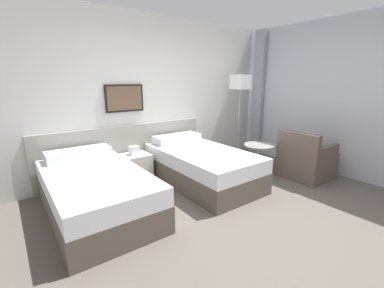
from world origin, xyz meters
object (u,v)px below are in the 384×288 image
bed_near_window (201,166)px  side_table (259,154)px  armchair (306,162)px  floor_lamp (240,87)px  nightstand (135,167)px  bed_near_door (96,192)px

bed_near_window → side_table: 1.06m
side_table → armchair: size_ratio=0.67×
floor_lamp → armchair: bearing=-80.3°
nightstand → armchair: armchair is taller
nightstand → armchair: size_ratio=0.72×
armchair → floor_lamp: bearing=10.1°
bed_near_window → armchair: size_ratio=2.34×
floor_lamp → side_table: bearing=-112.6°
nightstand → bed_near_door: bearing=-140.1°
bed_near_door → bed_near_window: (1.68, 0.00, 0.00)m
bed_near_window → side_table: bed_near_window is taller
bed_near_window → nightstand: bearing=140.1°
nightstand → floor_lamp: bearing=-6.0°
nightstand → side_table: 2.12m
floor_lamp → bed_near_door: bearing=-171.1°
side_table → bed_near_window: bearing=160.9°
bed_near_door → nightstand: size_ratio=3.25×
bed_near_door → floor_lamp: size_ratio=1.11×
nightstand → side_table: bearing=-29.7°
floor_lamp → side_table: size_ratio=3.13×
bed_near_door → nightstand: (0.84, 0.70, -0.05)m
bed_near_door → bed_near_window: size_ratio=1.00×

